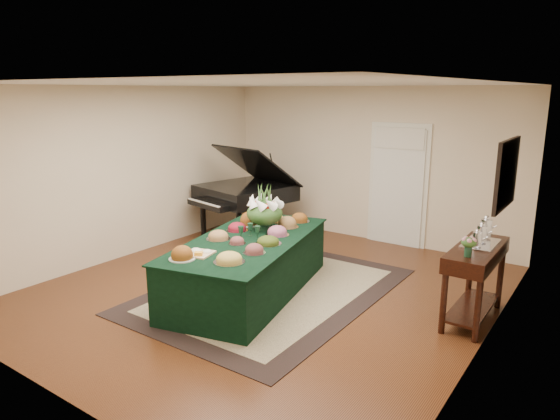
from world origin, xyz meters
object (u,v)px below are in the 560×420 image
Objects in this scene: grand_piano at (245,192)px; mahogany_sideboard at (476,264)px; floral_centerpiece at (265,209)px; buffet_table at (249,266)px.

mahogany_sideboard is (4.32, -1.16, -0.15)m from grand_piano.
mahogany_sideboard is at bearing -15.00° from grand_piano.
floral_centerpiece is at bearing -44.33° from grand_piano.
grand_piano is at bearing 129.70° from buffet_table.
mahogany_sideboard is (2.71, 0.41, -0.36)m from floral_centerpiece.
floral_centerpiece is 2.76m from mahogany_sideboard.
buffet_table is 2.79m from mahogany_sideboard.
grand_piano reaches higher than buffet_table.
floral_centerpiece reaches higher than mahogany_sideboard.
floral_centerpiece is 2.26m from grand_piano.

